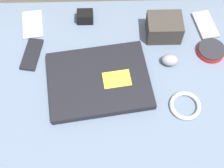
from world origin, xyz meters
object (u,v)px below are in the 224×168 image
(phone_silver, at_px, (205,25))
(phone_small, at_px, (33,25))
(computer_mouse, at_px, (170,60))
(speaker_puck, at_px, (211,50))
(laptop, at_px, (99,81))
(phone_black, at_px, (32,54))
(camera_pouch, at_px, (164,27))
(charger_brick, at_px, (85,17))

(phone_silver, relative_size, phone_small, 1.01)
(computer_mouse, xyz_separation_m, speaker_puck, (0.15, 0.04, -0.01))
(phone_silver, bearing_deg, laptop, -160.30)
(computer_mouse, height_order, phone_black, computer_mouse)
(camera_pouch, bearing_deg, charger_brick, 166.05)
(laptop, relative_size, phone_small, 2.71)
(laptop, bearing_deg, phone_silver, 22.29)
(computer_mouse, xyz_separation_m, phone_black, (-0.48, 0.04, -0.01))
(laptop, relative_size, computer_mouse, 5.86)
(computer_mouse, height_order, speaker_puck, computer_mouse)
(speaker_puck, xyz_separation_m, phone_silver, (0.00, 0.12, -0.01))
(computer_mouse, distance_m, phone_black, 0.48)
(phone_small, height_order, camera_pouch, camera_pouch)
(computer_mouse, height_order, phone_silver, computer_mouse)
(phone_small, bearing_deg, phone_silver, -9.58)
(camera_pouch, bearing_deg, computer_mouse, -85.28)
(speaker_puck, relative_size, camera_pouch, 0.80)
(phone_small, bearing_deg, phone_black, -93.63)
(laptop, height_order, phone_small, laptop)
(phone_silver, xyz_separation_m, phone_black, (-0.63, -0.11, 0.00))
(camera_pouch, bearing_deg, phone_black, -170.19)
(phone_black, distance_m, camera_pouch, 0.48)
(laptop, relative_size, charger_brick, 6.17)
(computer_mouse, xyz_separation_m, phone_small, (-0.49, 0.18, -0.01))
(camera_pouch, height_order, charger_brick, camera_pouch)
(charger_brick, bearing_deg, phone_silver, -4.69)
(phone_small, relative_size, charger_brick, 2.28)
(speaker_puck, bearing_deg, camera_pouch, 152.56)
(phone_silver, height_order, phone_small, phone_silver)
(camera_pouch, bearing_deg, phone_silver, 11.81)
(camera_pouch, relative_size, charger_brick, 2.06)
(phone_silver, bearing_deg, charger_brick, 164.75)
(phone_small, height_order, charger_brick, charger_brick)
(phone_silver, distance_m, phone_small, 0.64)
(phone_black, bearing_deg, computer_mouse, 4.21)
(speaker_puck, height_order, camera_pouch, camera_pouch)
(computer_mouse, distance_m, speaker_puck, 0.16)
(camera_pouch, bearing_deg, laptop, -139.87)
(phone_small, bearing_deg, computer_mouse, -27.78)
(computer_mouse, distance_m, phone_small, 0.52)
(laptop, relative_size, phone_silver, 2.69)
(speaker_puck, distance_m, camera_pouch, 0.18)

